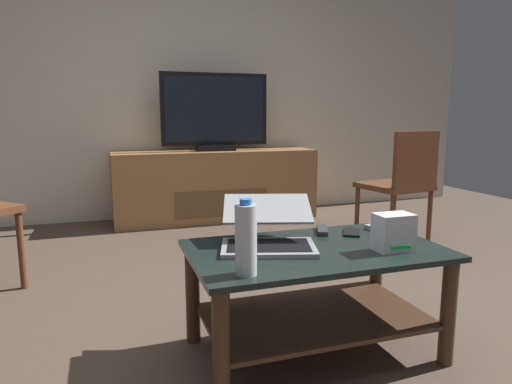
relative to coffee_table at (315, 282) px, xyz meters
name	(u,v)px	position (x,y,z in m)	size (l,w,h in m)	color
ground_plane	(256,322)	(-0.14, 0.33, -0.30)	(7.68, 7.68, 0.00)	#4C3D33
back_wall	(171,69)	(-0.14, 2.86, 1.10)	(6.40, 0.12, 2.80)	beige
coffee_table	(315,282)	(0.00, 0.00, 0.00)	(1.00, 0.59, 0.45)	black
media_cabinet	(215,185)	(0.20, 2.54, 0.02)	(1.86, 0.52, 0.65)	olive
television	(215,114)	(0.20, 2.52, 0.68)	(0.98, 0.20, 0.70)	black
dining_chair	(402,181)	(1.32, 1.26, 0.18)	(0.51, 0.51, 0.86)	#59331E
laptop	(268,231)	(-0.17, 0.09, 0.20)	(0.47, 0.49, 0.18)	gray
router_box	(393,232)	(0.27, -0.13, 0.22)	(0.15, 0.10, 0.15)	silver
water_bottle_near	(246,239)	(-0.36, -0.21, 0.27)	(0.07, 0.07, 0.26)	silver
cell_phone	(352,232)	(0.25, 0.15, 0.15)	(0.07, 0.14, 0.01)	black
tv_remote	(322,230)	(0.14, 0.22, 0.15)	(0.04, 0.16, 0.02)	#2D2D30
soundbar_remote	(380,230)	(0.39, 0.13, 0.15)	(0.04, 0.16, 0.02)	#99999E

